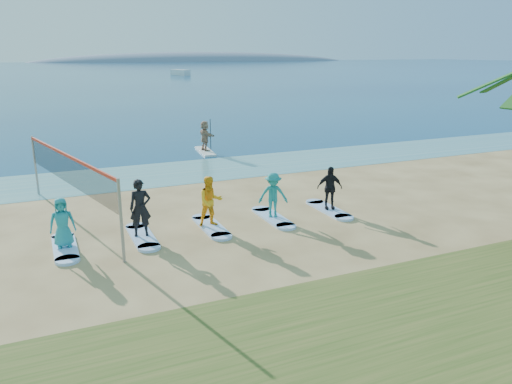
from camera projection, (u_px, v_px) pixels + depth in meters
name	position (u px, v px, depth m)	size (l,w,h in m)	color
ground	(258.00, 244.00, 15.77)	(600.00, 600.00, 0.00)	tan
shallow_water	(173.00, 173.00, 25.01)	(600.00, 600.00, 0.00)	teal
ocean	(50.00, 71.00, 156.54)	(600.00, 600.00, 0.00)	navy
island_ridge	(201.00, 61.00, 316.79)	(220.00, 56.00, 18.00)	slate
volleyball_net	(68.00, 170.00, 17.34)	(2.20, 8.84, 2.50)	gray
paddleboard	(205.00, 151.00, 30.13)	(0.70, 3.00, 0.12)	silver
paddleboarder	(205.00, 136.00, 29.87)	(1.65, 0.53, 1.78)	tan
boat_offshore_b	(180.00, 75.00, 128.78)	(1.95, 6.43, 1.39)	silver
surfboard_0	(65.00, 248.00, 15.35)	(0.70, 2.20, 0.09)	#A4C8FF
student_0	(62.00, 223.00, 15.13)	(0.76, 0.49, 1.55)	teal
surfboard_1	(142.00, 236.00, 16.28)	(0.70, 2.20, 0.09)	#A4C8FF
student_1	(140.00, 208.00, 16.01)	(0.68, 0.45, 1.87)	black
surfboard_2	(211.00, 227.00, 17.21)	(0.70, 2.20, 0.09)	#A4C8FF
student_2	(210.00, 201.00, 16.96)	(0.84, 0.66, 1.73)	#F6A819
surfboard_3	(273.00, 218.00, 18.13)	(0.70, 2.20, 0.09)	#A4C8FF
student_3	(273.00, 195.00, 17.90)	(1.05, 0.60, 1.63)	teal
surfboard_4	(329.00, 210.00, 19.06)	(0.70, 2.20, 0.09)	#A4C8FF
student_4	(330.00, 188.00, 18.82)	(0.96, 0.40, 1.64)	black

